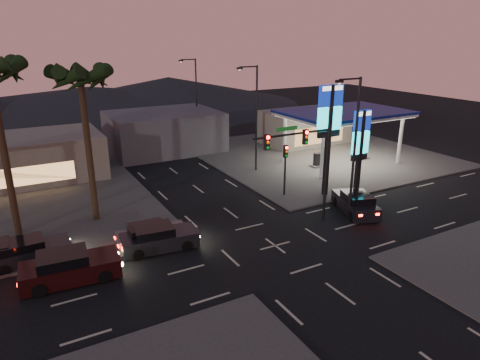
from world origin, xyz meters
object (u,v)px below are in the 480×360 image
pylon_sign_tall (330,119)px  pylon_sign_short (361,139)px  suv_station (356,203)px  car_lane_a_front (158,238)px  car_lane_a_mid (69,268)px  gas_station (344,115)px  car_lane_b_front (151,236)px  traffic_signal_mast (308,151)px  car_lane_b_mid (28,252)px

pylon_sign_tall → pylon_sign_short: bearing=-21.8°
pylon_sign_tall → suv_station: 6.88m
car_lane_a_front → car_lane_a_mid: car_lane_a_mid is taller
gas_station → pylon_sign_short: bearing=-123.7°
car_lane_a_front → suv_station: car_lane_a_front is taller
car_lane_a_mid → car_lane_b_front: size_ratio=1.16×
gas_station → pylon_sign_tall: pylon_sign_tall is taller
gas_station → pylon_sign_tall: bearing=-139.1°
gas_station → pylon_sign_short: (-5.00, -7.50, -0.42)m
traffic_signal_mast → car_lane_b_mid: 18.26m
pylon_sign_tall → car_lane_b_mid: (-22.14, -0.33, -5.70)m
car_lane_b_mid → pylon_sign_short: bearing=-1.6°
gas_station → car_lane_a_mid: bearing=-160.3°
pylon_sign_tall → suv_station: (-0.31, -3.88, -5.68)m
pylon_sign_tall → car_lane_b_front: 16.40m
car_lane_a_front → suv_station: bearing=-6.0°
traffic_signal_mast → pylon_sign_tall: bearing=36.5°
car_lane_a_front → traffic_signal_mast: bearing=-6.5°
traffic_signal_mast → car_lane_a_mid: (-15.62, 0.01, -4.44)m
car_lane_b_front → car_lane_b_mid: bearing=168.8°
car_lane_b_mid → suv_station: size_ratio=0.92×
pylon_sign_short → suv_station: 5.63m
car_lane_b_front → car_lane_b_mid: car_lane_b_mid is taller
traffic_signal_mast → suv_station: size_ratio=1.60×
gas_station → suv_station: (-7.81, -10.38, -4.36)m
traffic_signal_mast → suv_station: (4.43, -0.37, -4.51)m
traffic_signal_mast → car_lane_a_front: bearing=173.5°
gas_station → traffic_signal_mast: (-12.24, -10.01, 0.15)m
car_lane_a_front → pylon_sign_short: bearing=4.4°
pylon_sign_tall → car_lane_a_front: (-15.03, -2.34, -5.67)m
car_lane_a_front → car_lane_a_mid: (-5.33, -1.16, 0.06)m
car_lane_a_mid → car_lane_b_mid: size_ratio=1.15×
car_lane_a_mid → suv_station: bearing=-1.1°
suv_station → pylon_sign_short: bearing=45.7°
traffic_signal_mast → car_lane_b_mid: traffic_signal_mast is taller
traffic_signal_mast → car_lane_b_mid: (-17.40, 3.19, -4.54)m
car_lane_b_front → gas_station: bearing=19.8°
traffic_signal_mast → car_lane_a_mid: size_ratio=1.51×
pylon_sign_short → car_lane_b_front: size_ratio=1.53×
traffic_signal_mast → car_lane_b_front: (-10.53, 1.83, -4.55)m
suv_station → car_lane_b_mid: bearing=170.7°
car_lane_a_front → suv_station: size_ratio=0.98×
car_lane_a_front → suv_station: 14.80m
gas_station → car_lane_b_mid: gas_station is taller
car_lane_a_mid → suv_station: car_lane_a_mid is taller
pylon_sign_tall → traffic_signal_mast: 6.02m
suv_station → gas_station: bearing=53.1°
car_lane_b_front → car_lane_b_mid: size_ratio=0.99×
traffic_signal_mast → suv_station: traffic_signal_mast is taller
pylon_sign_short → car_lane_a_mid: size_ratio=1.32×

